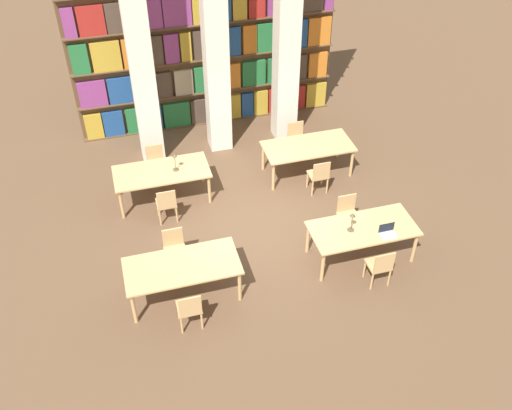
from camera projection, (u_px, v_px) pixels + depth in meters
ground_plane at (254, 226)px, 12.33m from camera, size 40.00×40.00×0.00m
bookshelf_bank at (205, 25)px, 13.90m from camera, size 6.74×0.35×5.50m
pillar_left at (138, 42)px, 12.46m from camera, size 0.54×0.54×6.00m
pillar_center at (215, 33)px, 12.82m from camera, size 0.54×0.54×6.00m
pillar_right at (287, 25)px, 13.18m from camera, size 0.54×0.54×6.00m
reading_table_0 at (182, 268)px, 10.38m from camera, size 2.10×0.99×0.78m
chair_0 at (190, 308)px, 9.94m from camera, size 0.42×0.40×0.89m
chair_1 at (175, 248)px, 11.09m from camera, size 0.42×0.40×0.89m
reading_table_1 at (363, 231)px, 11.17m from camera, size 2.10×0.99×0.78m
chair_2 at (380, 266)px, 10.74m from camera, size 0.42×0.40×0.89m
chair_3 at (348, 214)px, 11.89m from camera, size 0.42×0.40×0.89m
desk_lamp_0 at (352, 219)px, 10.88m from camera, size 0.14×0.14×0.43m
laptop at (388, 233)px, 10.95m from camera, size 0.32×0.22×0.21m
reading_table_2 at (162, 174)px, 12.60m from camera, size 2.10×0.99×0.78m
chair_4 at (166, 203)px, 12.15m from camera, size 0.42×0.40×0.89m
chair_5 at (156, 162)px, 13.30m from camera, size 0.42×0.40×0.89m
desk_lamp_1 at (175, 159)px, 12.40m from camera, size 0.14×0.14×0.43m
reading_table_3 at (308, 148)px, 13.36m from camera, size 2.10×0.99×0.78m
chair_6 at (319, 175)px, 12.93m from camera, size 0.42×0.40×0.89m
chair_7 at (297, 138)px, 14.08m from camera, size 0.42×0.40×0.89m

